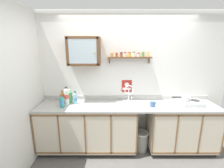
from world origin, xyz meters
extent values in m
plane|color=#565451|center=(0.00, 0.00, 0.00)|extent=(6.30, 6.30, 0.00)
cube|color=white|center=(0.00, 0.71, 1.30)|extent=(3.90, 0.05, 2.59)
cube|color=white|center=(0.00, 0.68, 2.54)|extent=(3.90, 0.02, 0.05)
cube|color=white|center=(-1.67, -0.26, 1.30)|extent=(0.05, 3.49, 2.59)
cube|color=black|center=(-0.74, 0.42, 0.04)|extent=(1.73, 0.54, 0.08)
cube|color=beige|center=(-0.74, 0.39, 0.48)|extent=(1.77, 0.60, 0.80)
cube|color=brown|center=(-0.74, 0.08, 0.84)|extent=(1.77, 0.01, 0.03)
cube|color=brown|center=(-0.74, 0.08, 0.13)|extent=(1.77, 0.01, 0.03)
cube|color=brown|center=(-1.63, 0.08, 0.48)|extent=(0.02, 0.01, 0.74)
cube|color=brown|center=(-1.19, 0.08, 0.48)|extent=(0.02, 0.01, 0.74)
cube|color=brown|center=(-0.74, 0.08, 0.48)|extent=(0.02, 0.01, 0.74)
cube|color=brown|center=(-0.30, 0.08, 0.48)|extent=(0.02, 0.01, 0.74)
cube|color=brown|center=(0.14, 0.08, 0.48)|extent=(0.02, 0.01, 0.74)
cube|color=black|center=(1.02, 0.42, 0.04)|extent=(1.19, 0.54, 0.08)
cube|color=beige|center=(1.02, 0.39, 0.48)|extent=(1.21, 0.60, 0.80)
cube|color=brown|center=(1.02, 0.08, 0.84)|extent=(1.21, 0.01, 0.03)
cube|color=brown|center=(1.02, 0.08, 0.13)|extent=(1.21, 0.01, 0.03)
cube|color=brown|center=(0.42, 0.08, 0.48)|extent=(0.02, 0.01, 0.74)
cube|color=brown|center=(0.82, 0.08, 0.48)|extent=(0.02, 0.01, 0.74)
cube|color=brown|center=(1.22, 0.08, 0.48)|extent=(0.02, 0.01, 0.74)
cube|color=brown|center=(1.63, 0.08, 0.48)|extent=(0.02, 0.01, 0.74)
cube|color=#B2B2AD|center=(0.00, 0.39, 0.90)|extent=(3.26, 0.63, 0.03)
cube|color=#B2B2AD|center=(0.00, 0.68, 0.95)|extent=(3.26, 0.02, 0.08)
cube|color=silver|center=(0.06, 0.41, 0.92)|extent=(0.52, 0.39, 0.01)
cube|color=slate|center=(0.06, 0.41, 0.78)|extent=(0.44, 0.31, 0.01)
cube|color=slate|center=(0.06, 0.57, 0.84)|extent=(0.44, 0.01, 0.14)
cube|color=slate|center=(0.06, 0.25, 0.84)|extent=(0.44, 0.01, 0.14)
cylinder|color=#4C4C51|center=(0.06, 0.41, 0.78)|extent=(0.04, 0.04, 0.01)
cylinder|color=silver|center=(0.04, 0.62, 0.93)|extent=(0.05, 0.05, 0.02)
cylinder|color=silver|center=(0.04, 0.62, 1.05)|extent=(0.02, 0.02, 0.21)
torus|color=silver|center=(0.04, 0.54, 1.15)|extent=(0.19, 0.02, 0.19)
cylinder|color=silver|center=(0.10, 0.62, 0.96)|extent=(0.02, 0.02, 0.05)
cube|color=silver|center=(1.15, 0.38, 0.95)|extent=(0.38, 0.32, 0.08)
cylinder|color=#2D2D2D|center=(1.06, 0.40, 1.00)|extent=(0.15, 0.15, 0.01)
cylinder|color=#2D2D2D|center=(1.24, 0.40, 1.00)|extent=(0.15, 0.15, 0.01)
cylinder|color=black|center=(1.06, 0.23, 0.95)|extent=(0.03, 0.02, 0.03)
cylinder|color=black|center=(1.24, 0.23, 0.95)|extent=(0.03, 0.02, 0.03)
cylinder|color=silver|center=(1.06, 0.40, 1.03)|extent=(0.16, 0.16, 0.07)
torus|color=silver|center=(1.06, 0.40, 1.07)|extent=(0.16, 0.16, 0.01)
cylinder|color=black|center=(0.89, 0.40, 1.06)|extent=(0.16, 0.02, 0.02)
cylinder|color=gold|center=(-1.21, 0.48, 1.01)|extent=(0.07, 0.07, 0.19)
cone|color=gold|center=(-1.21, 0.48, 1.12)|extent=(0.07, 0.07, 0.03)
cylinder|color=red|center=(-1.21, 0.48, 1.15)|extent=(0.03, 0.03, 0.02)
cylinder|color=white|center=(-1.21, 0.48, 1.00)|extent=(0.07, 0.07, 0.05)
cylinder|color=white|center=(-1.11, 0.41, 1.05)|extent=(0.08, 0.08, 0.28)
cone|color=white|center=(-1.11, 0.41, 1.21)|extent=(0.08, 0.08, 0.04)
cylinder|color=#262626|center=(-1.11, 0.41, 1.24)|extent=(0.04, 0.04, 0.02)
cylinder|color=#D84C3F|center=(-1.11, 0.41, 1.07)|extent=(0.08, 0.08, 0.08)
cylinder|color=#8CB7E0|center=(-0.97, 0.45, 1.01)|extent=(0.07, 0.07, 0.19)
cone|color=#8CB7E0|center=(-0.97, 0.45, 1.12)|extent=(0.07, 0.07, 0.03)
cylinder|color=#262626|center=(-0.97, 0.45, 1.14)|extent=(0.03, 0.03, 0.02)
cylinder|color=#3F8CCC|center=(-0.97, 0.45, 1.00)|extent=(0.07, 0.07, 0.05)
cylinder|color=teal|center=(-1.16, 0.27, 1.00)|extent=(0.08, 0.08, 0.18)
cone|color=teal|center=(-1.16, 0.27, 1.11)|extent=(0.08, 0.08, 0.04)
cylinder|color=red|center=(-1.16, 0.27, 1.14)|extent=(0.04, 0.04, 0.02)
cylinder|color=#3F8CCC|center=(-1.16, 0.27, 1.01)|extent=(0.08, 0.08, 0.05)
cylinder|color=#4CB266|center=(-1.07, 0.50, 1.02)|extent=(0.08, 0.08, 0.20)
cone|color=#4CB266|center=(-1.07, 0.50, 1.14)|extent=(0.07, 0.07, 0.03)
cylinder|color=white|center=(-1.07, 0.50, 1.16)|extent=(0.03, 0.03, 0.02)
cylinder|color=#4C9959|center=(-1.07, 0.50, 1.00)|extent=(0.08, 0.08, 0.06)
cylinder|color=#3F6699|center=(0.43, 0.30, 0.96)|extent=(0.09, 0.09, 0.10)
torus|color=#3F6699|center=(0.48, 0.33, 0.97)|extent=(0.07, 0.04, 0.07)
cube|color=brown|center=(-0.78, 0.55, 1.87)|extent=(0.58, 0.27, 0.50)
cube|color=silver|center=(-0.78, 0.41, 1.87)|extent=(0.48, 0.01, 0.41)
cube|color=brown|center=(-1.05, 0.41, 1.87)|extent=(0.05, 0.01, 0.47)
cube|color=brown|center=(-0.52, 0.41, 1.87)|extent=(0.05, 0.01, 0.47)
cube|color=brown|center=(-0.78, 0.41, 2.10)|extent=(0.55, 0.01, 0.04)
cube|color=brown|center=(-0.78, 0.41, 1.65)|extent=(0.55, 0.01, 0.04)
sphere|color=olive|center=(-0.58, 0.40, 1.85)|extent=(0.02, 0.02, 0.02)
cube|color=brown|center=(0.04, 0.62, 1.76)|extent=(0.81, 0.14, 0.02)
cube|color=brown|center=(-0.33, 0.67, 1.69)|extent=(0.02, 0.03, 0.10)
cube|color=brown|center=(0.42, 0.67, 1.69)|extent=(0.02, 0.03, 0.10)
cylinder|color=tan|center=(-0.29, 0.62, 1.80)|extent=(0.04, 0.04, 0.06)
cylinder|color=yellow|center=(-0.29, 0.62, 1.84)|extent=(0.05, 0.05, 0.02)
cylinder|color=brown|center=(-0.20, 0.61, 1.80)|extent=(0.04, 0.04, 0.06)
cylinder|color=red|center=(-0.20, 0.61, 1.83)|extent=(0.04, 0.04, 0.02)
cylinder|color=brown|center=(-0.11, 0.61, 1.80)|extent=(0.04, 0.04, 0.06)
cylinder|color=black|center=(-0.11, 0.61, 1.84)|extent=(0.05, 0.05, 0.02)
cylinder|color=silver|center=(-0.04, 0.63, 1.80)|extent=(0.05, 0.05, 0.07)
cylinder|color=red|center=(-0.04, 0.63, 1.84)|extent=(0.05, 0.05, 0.02)
cylinder|color=gold|center=(0.04, 0.61, 1.80)|extent=(0.05, 0.05, 0.07)
cylinder|color=red|center=(0.04, 0.61, 1.84)|extent=(0.05, 0.05, 0.02)
cylinder|color=silver|center=(0.11, 0.61, 1.81)|extent=(0.05, 0.05, 0.08)
cylinder|color=#33723F|center=(0.11, 0.61, 1.85)|extent=(0.05, 0.05, 0.02)
cylinder|color=silver|center=(0.21, 0.63, 1.80)|extent=(0.05, 0.05, 0.06)
cylinder|color=red|center=(0.21, 0.63, 1.83)|extent=(0.05, 0.05, 0.02)
cylinder|color=#598C3F|center=(0.29, 0.63, 1.81)|extent=(0.04, 0.04, 0.09)
cylinder|color=white|center=(0.29, 0.63, 1.87)|extent=(0.04, 0.04, 0.02)
cylinder|color=#E0C659|center=(0.38, 0.62, 1.81)|extent=(0.04, 0.04, 0.09)
cylinder|color=white|center=(0.38, 0.62, 1.87)|extent=(0.04, 0.04, 0.02)
cube|color=#B2261E|center=(0.01, 0.68, 1.19)|extent=(0.20, 0.01, 0.24)
cube|color=white|center=(0.01, 0.68, 1.14)|extent=(0.17, 0.00, 0.04)
cylinder|color=white|center=(0.01, 0.68, 1.22)|extent=(0.09, 0.00, 0.09)
cylinder|color=gray|center=(0.28, 0.35, 0.18)|extent=(0.24, 0.24, 0.36)
torus|color=white|center=(0.28, 0.35, 0.36)|extent=(0.27, 0.27, 0.02)
camera|label=1|loc=(-0.28, -2.27, 1.96)|focal=24.80mm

